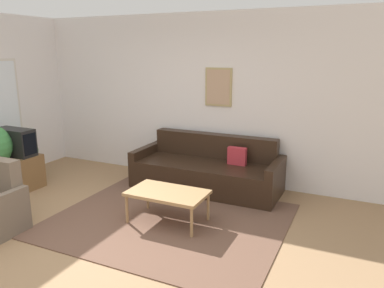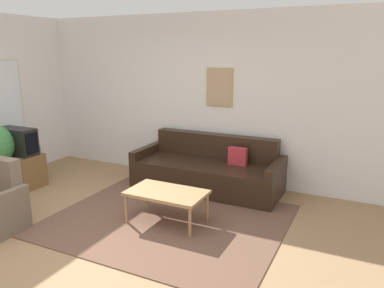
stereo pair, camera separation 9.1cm
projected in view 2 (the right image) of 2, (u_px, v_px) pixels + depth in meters
ground_plane at (79, 248)px, 4.09m from camera, size 16.00×16.00×0.00m
area_rug at (168, 220)px, 4.77m from camera, size 2.87×2.39×0.01m
wall_back at (191, 98)px, 6.20m from camera, size 8.00×0.09×2.70m
couch at (208, 171)px, 5.83m from camera, size 2.27×0.90×0.81m
coffee_table at (167, 194)px, 4.64m from camera, size 0.97×0.57×0.41m
tv_stand at (20, 170)px, 5.94m from camera, size 0.69×0.46×0.52m
tv at (17, 141)px, 5.83m from camera, size 0.66×0.28×0.42m
potted_plant_by_window at (28, 152)px, 6.41m from camera, size 0.42×0.42×0.67m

